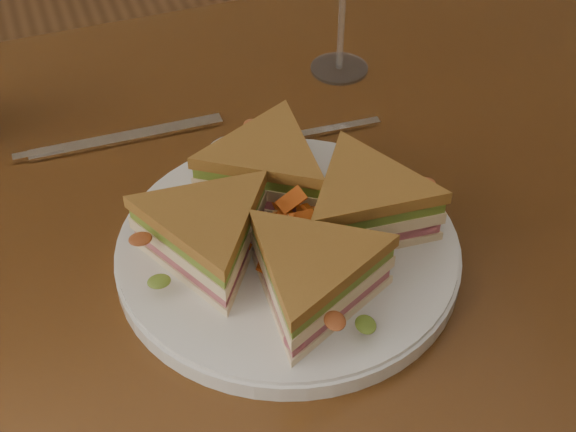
{
  "coord_description": "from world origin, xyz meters",
  "views": [
    {
      "loc": [
        -0.16,
        -0.52,
        1.26
      ],
      "look_at": [
        0.01,
        -0.06,
        0.8
      ],
      "focal_mm": 50.0,
      "sensor_mm": 36.0,
      "label": 1
    }
  ],
  "objects_px": {
    "table": "(253,288)",
    "sandwich_wedges": "(288,220)",
    "plate": "(288,251)",
    "knife": "(113,141)",
    "spoon": "(254,143)"
  },
  "relations": [
    {
      "from": "table",
      "to": "knife",
      "type": "relative_size",
      "value": 5.57
    },
    {
      "from": "table",
      "to": "spoon",
      "type": "height_order",
      "value": "spoon"
    },
    {
      "from": "sandwich_wedges",
      "to": "knife",
      "type": "bearing_deg",
      "value": 117.11
    },
    {
      "from": "spoon",
      "to": "plate",
      "type": "bearing_deg",
      "value": -94.45
    },
    {
      "from": "plate",
      "to": "knife",
      "type": "relative_size",
      "value": 1.38
    },
    {
      "from": "spoon",
      "to": "knife",
      "type": "xyz_separation_m",
      "value": [
        -0.13,
        0.06,
        -0.0
      ]
    },
    {
      "from": "table",
      "to": "sandwich_wedges",
      "type": "bearing_deg",
      "value": -76.88
    },
    {
      "from": "sandwich_wedges",
      "to": "spoon",
      "type": "distance_m",
      "value": 0.17
    },
    {
      "from": "plate",
      "to": "knife",
      "type": "height_order",
      "value": "plate"
    },
    {
      "from": "plate",
      "to": "spoon",
      "type": "distance_m",
      "value": 0.16
    },
    {
      "from": "plate",
      "to": "spoon",
      "type": "height_order",
      "value": "plate"
    },
    {
      "from": "plate",
      "to": "sandwich_wedges",
      "type": "distance_m",
      "value": 0.04
    },
    {
      "from": "table",
      "to": "sandwich_wedges",
      "type": "distance_m",
      "value": 0.16
    },
    {
      "from": "spoon",
      "to": "sandwich_wedges",
      "type": "bearing_deg",
      "value": -94.45
    },
    {
      "from": "knife",
      "to": "spoon",
      "type": "bearing_deg",
      "value": -21.28
    }
  ]
}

